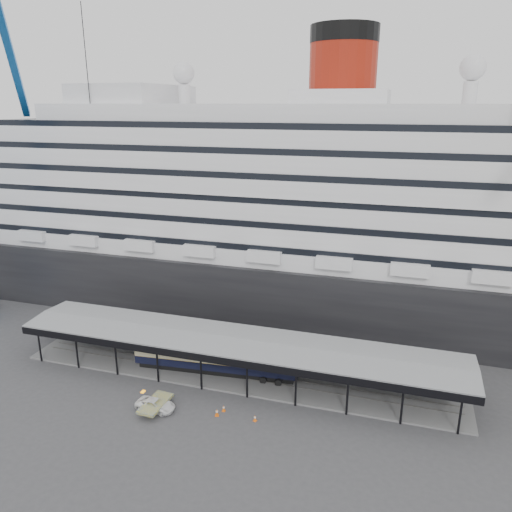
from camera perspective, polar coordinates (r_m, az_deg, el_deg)
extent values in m
plane|color=#39393C|center=(60.88, -3.98, -15.78)|extent=(200.00, 200.00, 0.00)
cube|color=black|center=(86.42, 3.54, -1.84)|extent=(130.00, 30.00, 10.00)
cylinder|color=maroon|center=(80.40, 9.90, 20.00)|extent=(10.00, 10.00, 9.00)
cylinder|color=black|center=(80.85, 10.10, 23.71)|extent=(10.10, 10.10, 2.50)
sphere|color=silver|center=(87.79, -8.27, 20.00)|extent=(3.60, 3.60, 3.60)
sphere|color=silver|center=(80.00, 23.55, 19.14)|extent=(3.60, 3.60, 3.60)
cube|color=slate|center=(64.80, -2.36, -13.42)|extent=(56.00, 8.00, 0.24)
cube|color=slate|center=(64.13, -2.58, -13.61)|extent=(54.00, 0.08, 0.10)
cube|color=slate|center=(65.30, -2.15, -12.99)|extent=(54.00, 0.08, 0.10)
cube|color=black|center=(58.99, -3.89, -11.90)|extent=(56.00, 0.18, 0.90)
cube|color=black|center=(66.53, -1.11, -8.33)|extent=(56.00, 0.18, 0.90)
cube|color=slate|center=(62.38, -2.42, -9.41)|extent=(56.00, 9.00, 0.24)
cube|color=blue|center=(85.14, -26.16, 19.65)|extent=(12.92, 17.86, 16.80)
cylinder|color=black|center=(84.86, -17.84, 9.94)|extent=(0.12, 0.12, 47.21)
cylinder|color=black|center=(69.38, 26.61, 7.52)|extent=(0.12, 0.12, 47.21)
imported|color=white|center=(59.39, -11.41, -16.33)|extent=(4.62, 2.32, 1.25)
cube|color=black|center=(65.37, -4.54, -12.71)|extent=(20.19, 4.00, 0.67)
cube|color=black|center=(64.94, -4.56, -12.05)|extent=(21.17, 4.46, 1.05)
cube|color=beige|center=(64.39, -4.59, -11.16)|extent=(21.18, 4.50, 1.24)
cube|color=black|center=(64.01, -4.60, -10.52)|extent=(21.17, 4.46, 0.38)
cube|color=#EE5E0D|center=(57.88, -4.49, -17.72)|extent=(0.55, 0.55, 0.03)
cone|color=#EE5E0D|center=(57.64, -4.50, -17.38)|extent=(0.47, 0.47, 0.83)
cylinder|color=white|center=(57.59, -4.50, -17.31)|extent=(0.26, 0.26, 0.16)
cube|color=#FB640D|center=(56.95, -0.13, -18.31)|extent=(0.48, 0.48, 0.03)
cone|color=#FB640D|center=(56.75, -0.13, -18.02)|extent=(0.40, 0.40, 0.70)
cylinder|color=white|center=(56.71, -0.13, -17.96)|extent=(0.22, 0.22, 0.14)
cube|color=orange|center=(58.55, -3.71, -17.25)|extent=(0.44, 0.44, 0.03)
cone|color=orange|center=(58.34, -3.72, -16.95)|extent=(0.37, 0.37, 0.73)
cylinder|color=white|center=(58.30, -3.72, -16.89)|extent=(0.23, 0.23, 0.14)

